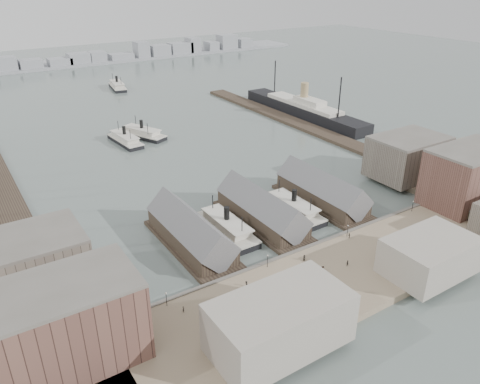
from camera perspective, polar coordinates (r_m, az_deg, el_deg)
ground at (r=143.36m, az=6.56°, el=-6.53°), size 900.00×900.00×0.00m
quay at (r=130.78m, az=12.16°, el=-9.97°), size 180.00×30.00×2.00m
seawall at (r=139.44m, az=7.93°, el=-7.06°), size 180.00×1.20×2.30m
east_wharf at (r=252.19m, az=7.59°, el=8.06°), size 10.00×180.00×1.60m
ferry_shed_west at (r=140.85m, az=-6.02°, el=-4.92°), size 14.00×42.00×12.60m
ferry_shed_center at (r=152.57m, az=2.68°, el=-2.25°), size 14.00×42.00×12.60m
ferry_shed_east at (r=167.53m, az=9.95°, el=0.04°), size 14.00×42.00×12.60m
warehouse_west_front at (r=103.71m, az=-21.09°, el=-15.16°), size 32.00×18.00×18.00m
warehouse_west_back at (r=129.42m, az=-24.08°, el=-8.01°), size 26.00×20.00×14.00m
warehouse_east_front at (r=177.94m, az=26.09°, el=1.67°), size 30.00×18.00×19.00m
warehouse_east_back at (r=193.86m, az=19.72°, el=4.04°), size 28.00×20.00×15.00m
street_bldg_center at (r=134.94m, az=22.13°, el=-7.20°), size 24.00×16.00×10.00m
street_bldg_west at (r=103.26m, az=4.86°, el=-15.57°), size 30.00×16.00×12.00m
lamp_post_far_w at (r=116.28m, az=-8.98°, el=-12.48°), size 0.44×0.44×3.92m
lamp_post_near_w at (r=128.32m, az=3.37°, el=-8.11°), size 0.44×0.44×3.92m
lamp_post_near_e at (r=145.64m, az=13.00°, el=-4.36°), size 0.44×0.44×3.92m
lamp_post_far_e at (r=166.61m, az=20.33°, el=-1.39°), size 0.44×0.44×3.92m
far_shore at (r=439.43m, az=-23.04°, el=14.22°), size 500.00×40.00×15.72m
ferry_docked_west at (r=147.89m, az=-1.61°, el=-4.24°), size 8.16×27.21×9.72m
ferry_docked_east at (r=160.49m, az=6.55°, el=-1.90°), size 7.87×26.22×9.37m
ferry_open_near at (r=231.55m, az=-13.84°, el=6.27°), size 9.80×25.84×9.02m
ferry_open_mid at (r=238.36m, az=-11.84°, el=7.04°), size 17.71×27.10×9.34m
ferry_open_far at (r=343.82m, az=-14.72°, el=12.41°), size 11.80×27.52×9.51m
ocean_steamer at (r=271.57m, az=7.77°, el=10.03°), size 12.85×93.89×18.78m
tram at (r=170.09m, az=25.62°, el=-2.16°), size 2.88×10.15×3.59m
horse_cart_left at (r=117.67m, az=-0.59°, el=-12.75°), size 4.79×3.17×1.60m
horse_cart_center at (r=128.84m, az=9.68°, el=-9.36°), size 4.68×3.47×1.48m
horse_cart_right at (r=142.70m, az=19.78°, el=-6.90°), size 4.66×1.96×1.49m
pedestrian_0 at (r=115.06m, az=-6.92°, el=-14.00°), size 0.51×0.66×1.66m
pedestrian_1 at (r=111.70m, az=-3.09°, el=-15.25°), size 0.92×1.00×1.66m
pedestrian_2 at (r=122.06m, az=0.78°, el=-11.14°), size 0.74×1.12×1.62m
pedestrian_3 at (r=117.25m, az=4.72°, el=-13.03°), size 1.00×0.72×1.58m
pedestrian_4 at (r=133.00m, az=7.84°, el=-7.94°), size 0.90×0.62×1.76m
pedestrian_5 at (r=132.88m, az=12.96°, el=-8.44°), size 0.74×0.61×1.78m
pedestrian_6 at (r=145.88m, az=13.15°, el=-5.20°), size 0.97×0.93×1.57m
pedestrian_7 at (r=148.61m, az=22.39°, el=-5.96°), size 1.23×1.23×1.71m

